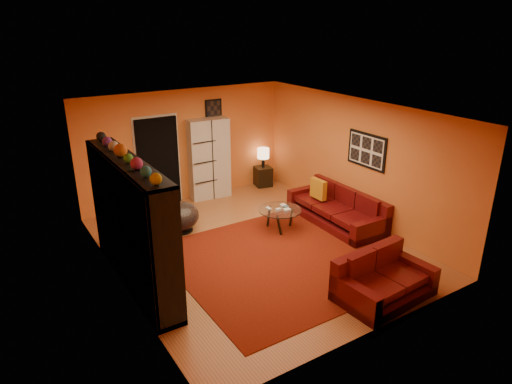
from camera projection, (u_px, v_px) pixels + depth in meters
floor at (254, 247)px, 8.69m from camera, size 6.00×6.00×0.00m
ceiling at (254, 111)px, 7.76m from camera, size 6.00×6.00×0.00m
wall_back at (185, 146)px, 10.59m from camera, size 6.00×0.00×6.00m
wall_front at (378, 249)px, 5.85m from camera, size 6.00×0.00×6.00m
wall_left at (116, 212)px, 6.97m from camera, size 0.00×6.00×6.00m
wall_right at (356, 161)px, 9.47m from camera, size 0.00×6.00×6.00m
rug at (279, 260)px, 8.18m from camera, size 3.60×3.60×0.01m
doorway at (158, 162)px, 10.31m from camera, size 0.95×0.10×2.04m
wall_art_right at (367, 150)px, 9.12m from camera, size 0.03×1.00×0.70m
wall_art_back at (213, 110)px, 10.68m from camera, size 0.42×0.03×0.52m
entertainment_unit at (132, 224)px, 7.17m from camera, size 0.45×3.00×2.10m
tv at (136, 228)px, 7.20m from camera, size 0.85×0.11×0.49m
sofa at (339, 209)px, 9.67m from camera, size 1.00×2.31×0.85m
loveseat at (381, 279)px, 7.08m from camera, size 1.56×1.00×0.85m
throw_pillow at (318, 189)px, 9.82m from camera, size 0.12×0.42×0.42m
coffee_table at (280, 212)px, 9.26m from camera, size 0.87×0.87×0.44m
storage_cabinet at (209, 159)px, 10.80m from camera, size 0.99×0.52×1.91m
bowl_chair at (180, 216)px, 9.22m from camera, size 0.76×0.76×0.61m
side_table at (263, 176)px, 11.77m from camera, size 0.47×0.47×0.50m
table_lamp at (263, 154)px, 11.55m from camera, size 0.30×0.30×0.50m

